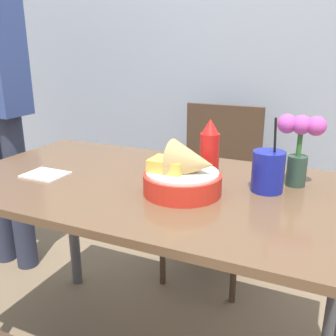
{
  "coord_description": "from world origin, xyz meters",
  "views": [
    {
      "loc": [
        0.51,
        -1.01,
        1.14
      ],
      "look_at": [
        0.06,
        -0.01,
        0.79
      ],
      "focal_mm": 40.0,
      "sensor_mm": 36.0,
      "label": 1
    }
  ],
  "objects_px": {
    "ketchup_bottle": "(210,148)",
    "flower_vase": "(300,142)",
    "food_basket": "(185,175)",
    "chair_far_window": "(217,176)",
    "drink_cup": "(268,173)"
  },
  "relations": [
    {
      "from": "ketchup_bottle",
      "to": "flower_vase",
      "type": "bearing_deg",
      "value": 1.32
    },
    {
      "from": "food_basket",
      "to": "flower_vase",
      "type": "xyz_separation_m",
      "value": [
        0.29,
        0.21,
        0.08
      ]
    },
    {
      "from": "chair_far_window",
      "to": "food_basket",
      "type": "distance_m",
      "value": 0.85
    },
    {
      "from": "chair_far_window",
      "to": "ketchup_bottle",
      "type": "bearing_deg",
      "value": -76.07
    },
    {
      "from": "chair_far_window",
      "to": "ketchup_bottle",
      "type": "xyz_separation_m",
      "value": [
        0.15,
        -0.59,
        0.31
      ]
    },
    {
      "from": "chair_far_window",
      "to": "drink_cup",
      "type": "height_order",
      "value": "drink_cup"
    },
    {
      "from": "drink_cup",
      "to": "chair_far_window",
      "type": "bearing_deg",
      "value": 117.89
    },
    {
      "from": "food_basket",
      "to": "flower_vase",
      "type": "bearing_deg",
      "value": 35.85
    },
    {
      "from": "food_basket",
      "to": "flower_vase",
      "type": "relative_size",
      "value": 1.04
    },
    {
      "from": "chair_far_window",
      "to": "flower_vase",
      "type": "bearing_deg",
      "value": -53.83
    },
    {
      "from": "ketchup_bottle",
      "to": "drink_cup",
      "type": "distance_m",
      "value": 0.23
    },
    {
      "from": "chair_far_window",
      "to": "food_basket",
      "type": "bearing_deg",
      "value": -80.06
    },
    {
      "from": "chair_far_window",
      "to": "food_basket",
      "type": "xyz_separation_m",
      "value": [
        0.14,
        -0.8,
        0.27
      ]
    },
    {
      "from": "food_basket",
      "to": "ketchup_bottle",
      "type": "relative_size",
      "value": 1.22
    },
    {
      "from": "drink_cup",
      "to": "flower_vase",
      "type": "relative_size",
      "value": 1.04
    }
  ]
}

